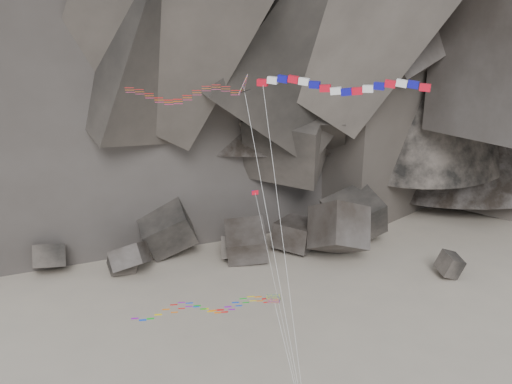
{
  "coord_description": "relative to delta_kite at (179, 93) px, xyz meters",
  "views": [
    {
      "loc": [
        -2.53,
        -47.18,
        36.02
      ],
      "look_at": [
        0.38,
        6.0,
        19.14
      ],
      "focal_mm": 45.0,
      "sensor_mm": 36.0,
      "label": 1
    }
  ],
  "objects": [
    {
      "name": "banner_kite",
      "position": [
        12.12,
        -1.16,
        0.55
      ],
      "size": [
        12.4,
        8.5,
        27.99
      ],
      "rotation": [
        0.0,
        0.0,
        -0.35
      ],
      "color": "red",
      "rests_on": "ground"
    },
    {
      "name": "parafoil_kite",
      "position": [
        1.13,
        -2.31,
        -16.89
      ],
      "size": [
        14.26,
        5.43,
        10.65
      ],
      "rotation": [
        0.0,
        0.0,
        -0.26
      ],
      "color": "#C5DD0C",
      "rests_on": "ground"
    },
    {
      "name": "pennant_kite",
      "position": [
        6.6,
        0.26,
        -12.3
      ],
      "size": [
        4.06,
        9.13,
        18.21
      ],
      "rotation": [
        0.0,
        0.0,
        0.3
      ],
      "color": "red",
      "rests_on": "ground"
    },
    {
      "name": "delta_kite",
      "position": [
        0.0,
        0.0,
        0.0
      ],
      "size": [
        14.13,
        7.98,
        28.28
      ],
      "rotation": [
        0.0,
        0.0,
        -0.32
      ],
      "color": "red",
      "rests_on": "ground"
    },
    {
      "name": "boulder_field",
      "position": [
        6.78,
        34.26,
        -26.26
      ],
      "size": [
        68.28,
        19.65,
        9.89
      ],
      "color": "#47423F",
      "rests_on": "ground"
    }
  ]
}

